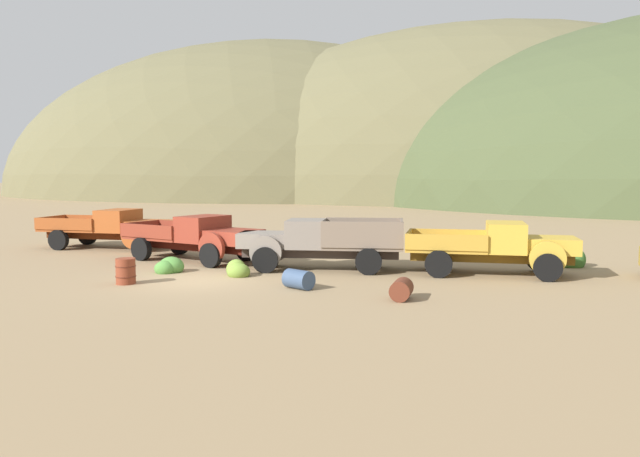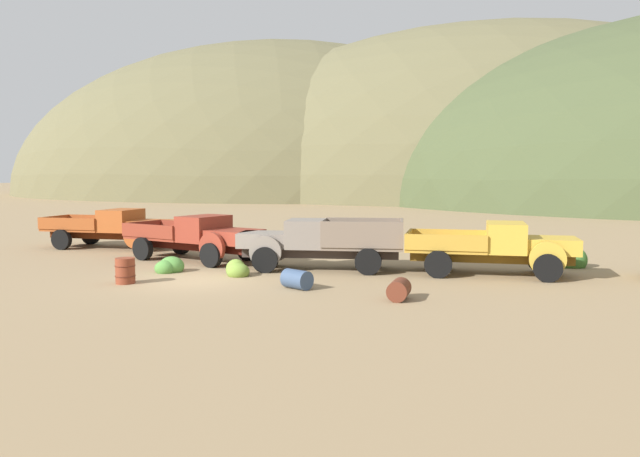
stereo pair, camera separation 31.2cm
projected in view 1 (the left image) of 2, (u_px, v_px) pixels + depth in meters
The scene contains 14 objects.
ground_plane at pixel (196, 280), 21.20m from camera, with size 300.00×300.00×0.00m, color #937A56.
hill_far_left at pixel (263, 194), 103.25m from camera, with size 88.49×63.03×48.55m, color brown.
hill_distant at pixel (476, 198), 88.75m from camera, with size 92.24×53.68×48.00m, color brown.
truck_oxide_orange at pixel (117, 228), 29.92m from camera, with size 6.49×2.79×1.89m.
truck_rust_red at pixel (202, 237), 25.64m from camera, with size 6.52×3.71×1.89m.
truck_primer_gray at pixel (311, 243), 23.50m from camera, with size 6.40×3.05×1.91m.
truck_faded_yellow at pixel (503, 247), 22.30m from camera, with size 6.04×2.82×1.89m.
oil_drum_tipped at pixel (299, 279), 19.66m from camera, with size 1.09×0.96×0.61m.
oil_drum_foreground at pixel (126, 271), 20.53m from camera, with size 0.68×0.68×0.85m.
oil_drum_spare at pixel (401, 289), 18.00m from camera, with size 0.60×0.90×0.60m.
bush_back_edge at pixel (350, 247), 28.72m from camera, with size 1.10×0.92×0.86m.
bush_front_right at pixel (569, 260), 24.31m from camera, with size 1.31×1.08×1.04m.
bush_lone_scrub at pixel (168, 267), 22.89m from camera, with size 1.01×1.08×0.74m.
bush_between_trucks at pixel (238, 271), 22.12m from camera, with size 0.94×0.86×0.76m.
Camera 1 is at (9.94, -18.93, 3.69)m, focal length 34.98 mm.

